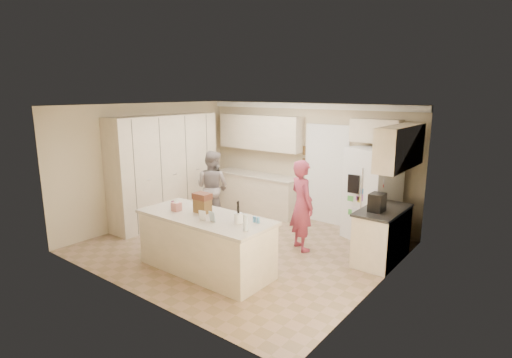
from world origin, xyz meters
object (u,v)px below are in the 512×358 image
Objects in this scene: teen_boy at (212,188)px; dollhouse_body at (202,206)px; island_base at (206,244)px; utensil_crock at (238,218)px; coffee_maker at (377,202)px; refrigerator at (372,195)px; teen_girl at (302,205)px; tissue_box at (176,207)px.

dollhouse_body is at bearing 121.40° from teen_boy.
island_base is 0.86m from utensil_crock.
utensil_crock is 0.80m from dollhouse_body.
utensil_crock is at bearing -127.12° from coffee_maker.
island_base is at bearing -137.17° from coffee_maker.
teen_boy is (-3.11, -1.15, -0.10)m from refrigerator.
coffee_maker is 2.84m from dollhouse_body.
refrigerator is 6.00× the size of coffee_maker.
teen_boy is at bearing -138.54° from refrigerator.
utensil_crock reaches higher than island_base.
coffee_maker is 1.34m from teen_girl.
coffee_maker is 0.19× the size of teen_boy.
teen_girl reaches higher than coffee_maker.
utensil_crock is 1.21m from tissue_box.
dollhouse_body is 0.16× the size of teen_girl.
refrigerator reaches higher than island_base.
refrigerator is 1.47m from teen_girl.
teen_boy is (-1.41, 1.70, -0.23)m from dollhouse_body.
dollhouse_body reaches higher than island_base.
utensil_crock is (-0.90, -2.90, 0.10)m from refrigerator.
utensil_crock is (-1.40, -1.85, -0.07)m from coffee_maker.
island_base is (-1.55, -2.95, -0.46)m from refrigerator.
teen_girl is at bearing 169.66° from teen_boy.
teen_boy reaches higher than tissue_box.
teen_boy is at bearing 141.71° from utensil_crock.
coffee_maker is 2.32m from utensil_crock.
dollhouse_body is at bearing -140.71° from coffee_maker.
island_base is 1.91m from teen_girl.
teen_boy reaches higher than dollhouse_body.
dollhouse_body is 1.86m from teen_girl.
dollhouse_body is (-1.70, -2.85, 0.14)m from refrigerator.
tissue_box is at bearing -103.41° from refrigerator.
refrigerator reaches higher than tissue_box.
island_base is 1.37× the size of teen_boy.
tissue_box is (-2.10, -3.05, 0.10)m from refrigerator.
refrigerator is 12.86× the size of tissue_box.
refrigerator is 0.82× the size of island_base.
tissue_box is at bearing -153.43° from dollhouse_body.
refrigerator is 12.00× the size of utensil_crock.
tissue_box is at bearing 109.71° from teen_boy.
refrigerator is at bearing -93.78° from teen_girl.
island_base is 2.41m from teen_boy.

